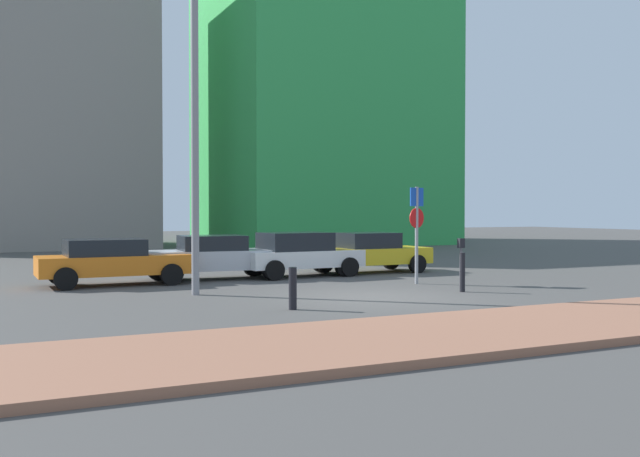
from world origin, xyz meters
name	(u,v)px	position (x,y,z in m)	size (l,w,h in m)	color
ground_plane	(373,297)	(0.00, 0.00, 0.00)	(120.00, 120.00, 0.00)	#4C4947
sidewalk_brick	(524,327)	(0.00, -5.50, 0.07)	(40.00, 3.63, 0.14)	#9E664C
parked_car_orange	(112,261)	(-5.50, 5.79, 0.72)	(4.35, 2.02, 1.36)	orange
parked_car_silver	(216,256)	(-2.20, 6.22, 0.73)	(4.67, 2.14, 1.40)	#B7BABF
parked_car_white	(299,253)	(0.56, 5.94, 0.77)	(4.11, 2.11, 1.47)	white
parked_car_yellow	(369,252)	(3.35, 6.18, 0.73)	(4.30, 2.01, 1.41)	gold
parking_sign_post	(417,223)	(2.79, 2.27, 1.83)	(0.59, 0.18, 2.90)	gray
parking_meter	(461,255)	(3.67, 1.27, 0.90)	(0.18, 0.14, 1.38)	#4C4C51
street_lamp	(195,109)	(-3.93, 2.39, 4.80)	(0.70, 0.36, 8.32)	gray
traffic_bollard_near	(293,288)	(-2.72, -1.20, 0.47)	(0.18, 0.18, 0.94)	black
traffic_bollard_mid	(462,272)	(2.74, -0.04, 0.53)	(0.14, 0.14, 1.06)	black
building_colorful_midrise	(318,75)	(11.95, 28.63, 11.59)	(14.28, 14.30, 23.18)	green
building_under_construction	(31,92)	(-6.39, 29.78, 9.27)	(13.36, 10.17, 18.55)	gray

